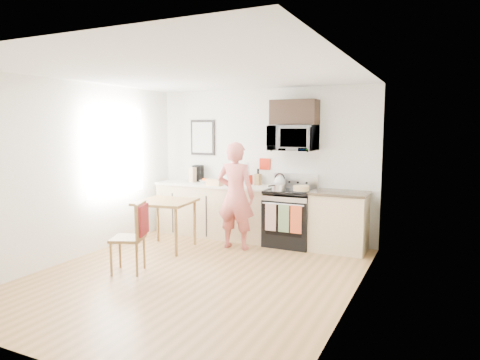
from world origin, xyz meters
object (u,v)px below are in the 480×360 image
at_px(microwave, 293,138).
at_px(range, 290,219).
at_px(chair, 137,228).
at_px(cake, 301,189).
at_px(person, 236,196).
at_px(dining_table, 166,206).

bearing_deg(microwave, range, -89.94).
relative_size(microwave, chair, 0.80).
bearing_deg(cake, chair, -128.94).
distance_m(person, dining_table, 1.12).
bearing_deg(person, cake, -161.89).
bearing_deg(microwave, chair, -121.28).
bearing_deg(cake, person, -158.40).
height_order(microwave, cake, microwave).
bearing_deg(range, person, -142.86).
bearing_deg(chair, microwave, 36.65).
relative_size(dining_table, chair, 0.87).
relative_size(person, chair, 1.80).
relative_size(range, chair, 1.22).
relative_size(range, microwave, 1.53).
relative_size(range, cake, 3.86).
xyz_separation_m(range, dining_table, (-1.72, -1.05, 0.25)).
height_order(person, cake, person).
xyz_separation_m(microwave, cake, (0.24, -0.27, -0.79)).
height_order(person, chair, person).
bearing_deg(dining_table, chair, -73.28).
height_order(person, dining_table, person).
bearing_deg(range, microwave, 90.06).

